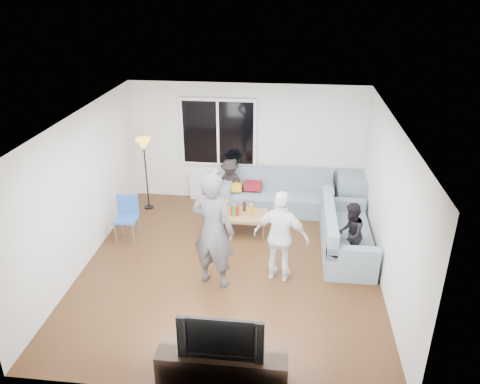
# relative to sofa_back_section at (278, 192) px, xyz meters

# --- Properties ---
(floor) EXTENTS (5.00, 5.50, 0.04)m
(floor) POSITION_rel_sofa_back_section_xyz_m (-0.71, -2.27, -0.45)
(floor) COLOR #56351C
(floor) RESTS_ON ground
(ceiling) EXTENTS (5.00, 5.50, 0.04)m
(ceiling) POSITION_rel_sofa_back_section_xyz_m (-0.71, -2.27, 2.20)
(ceiling) COLOR white
(ceiling) RESTS_ON ground
(wall_back) EXTENTS (5.00, 0.04, 2.60)m
(wall_back) POSITION_rel_sofa_back_section_xyz_m (-0.71, 0.50, 0.88)
(wall_back) COLOR silver
(wall_back) RESTS_ON ground
(wall_front) EXTENTS (5.00, 0.04, 2.60)m
(wall_front) POSITION_rel_sofa_back_section_xyz_m (-0.71, -5.04, 0.88)
(wall_front) COLOR silver
(wall_front) RESTS_ON ground
(wall_left) EXTENTS (0.04, 5.50, 2.60)m
(wall_left) POSITION_rel_sofa_back_section_xyz_m (-3.23, -2.27, 0.88)
(wall_left) COLOR silver
(wall_left) RESTS_ON ground
(wall_right) EXTENTS (0.04, 5.50, 2.60)m
(wall_right) POSITION_rel_sofa_back_section_xyz_m (1.81, -2.27, 0.88)
(wall_right) COLOR silver
(wall_right) RESTS_ON ground
(window_frame) EXTENTS (1.62, 0.06, 1.47)m
(window_frame) POSITION_rel_sofa_back_section_xyz_m (-1.31, 0.42, 1.12)
(window_frame) COLOR white
(window_frame) RESTS_ON wall_back
(window_glass) EXTENTS (1.50, 0.02, 1.35)m
(window_glass) POSITION_rel_sofa_back_section_xyz_m (-1.31, 0.38, 1.12)
(window_glass) COLOR black
(window_glass) RESTS_ON window_frame
(window_mullion) EXTENTS (0.05, 0.03, 1.35)m
(window_mullion) POSITION_rel_sofa_back_section_xyz_m (-1.31, 0.37, 1.12)
(window_mullion) COLOR white
(window_mullion) RESTS_ON window_frame
(radiator) EXTENTS (1.30, 0.12, 0.62)m
(radiator) POSITION_rel_sofa_back_section_xyz_m (-1.31, 0.38, -0.11)
(radiator) COLOR silver
(radiator) RESTS_ON floor
(potted_plant) EXTENTS (0.23, 0.19, 0.39)m
(potted_plant) POSITION_rel_sofa_back_section_xyz_m (-1.02, 0.35, 0.39)
(potted_plant) COLOR #2C6F2C
(potted_plant) RESTS_ON radiator
(vase) EXTENTS (0.18, 0.18, 0.18)m
(vase) POSITION_rel_sofa_back_section_xyz_m (-1.37, 0.35, 0.29)
(vase) COLOR white
(vase) RESTS_ON radiator
(sofa_back_section) EXTENTS (2.30, 0.85, 0.85)m
(sofa_back_section) POSITION_rel_sofa_back_section_xyz_m (0.00, 0.00, 0.00)
(sofa_back_section) COLOR slate
(sofa_back_section) RESTS_ON floor
(sofa_right_section) EXTENTS (2.00, 0.85, 0.85)m
(sofa_right_section) POSITION_rel_sofa_back_section_xyz_m (1.31, -1.54, 0.00)
(sofa_right_section) COLOR slate
(sofa_right_section) RESTS_ON floor
(sofa_corner) EXTENTS (0.85, 0.85, 0.85)m
(sofa_corner) POSITION_rel_sofa_back_section_xyz_m (1.66, 0.00, 0.00)
(sofa_corner) COLOR slate
(sofa_corner) RESTS_ON floor
(cushion_yellow) EXTENTS (0.41, 0.35, 0.14)m
(cushion_yellow) POSITION_rel_sofa_back_section_xyz_m (-0.96, -0.02, 0.09)
(cushion_yellow) COLOR gold
(cushion_yellow) RESTS_ON sofa_back_section
(cushion_red) EXTENTS (0.37, 0.31, 0.13)m
(cushion_red) POSITION_rel_sofa_back_section_xyz_m (-0.53, 0.06, 0.09)
(cushion_red) COLOR maroon
(cushion_red) RESTS_ON sofa_back_section
(coffee_table) EXTENTS (1.11, 0.61, 0.40)m
(coffee_table) POSITION_rel_sofa_back_section_xyz_m (-0.71, -1.07, -0.22)
(coffee_table) COLOR #A87D51
(coffee_table) RESTS_ON floor
(pitcher) EXTENTS (0.17, 0.17, 0.17)m
(pitcher) POSITION_rel_sofa_back_section_xyz_m (-0.78, -1.09, 0.06)
(pitcher) COLOR maroon
(pitcher) RESTS_ON coffee_table
(side_chair) EXTENTS (0.42, 0.42, 0.86)m
(side_chair) POSITION_rel_sofa_back_section_xyz_m (-2.76, -1.58, 0.01)
(side_chair) COLOR #2857B0
(side_chair) RESTS_ON floor
(floor_lamp) EXTENTS (0.32, 0.32, 1.56)m
(floor_lamp) POSITION_rel_sofa_back_section_xyz_m (-2.76, -0.22, 0.36)
(floor_lamp) COLOR #F7A72E
(floor_lamp) RESTS_ON floor
(player_left) EXTENTS (0.82, 0.66, 1.95)m
(player_left) POSITION_rel_sofa_back_section_xyz_m (-0.92, -2.75, 0.55)
(player_left) COLOR #434348
(player_left) RESTS_ON floor
(player_right) EXTENTS (0.98, 0.59, 1.56)m
(player_right) POSITION_rel_sofa_back_section_xyz_m (0.14, -2.50, 0.36)
(player_right) COLOR white
(player_right) RESTS_ON floor
(spectator_right) EXTENTS (0.54, 0.63, 1.14)m
(spectator_right) POSITION_rel_sofa_back_section_xyz_m (1.31, -1.91, 0.14)
(spectator_right) COLOR black
(spectator_right) RESTS_ON floor
(spectator_back) EXTENTS (0.75, 0.50, 1.09)m
(spectator_back) POSITION_rel_sofa_back_section_xyz_m (-1.02, 0.03, 0.12)
(spectator_back) COLOR black
(spectator_back) RESTS_ON floor
(tv_console) EXTENTS (1.60, 0.40, 0.44)m
(tv_console) POSITION_rel_sofa_back_section_xyz_m (-0.48, -4.77, -0.20)
(tv_console) COLOR #322119
(tv_console) RESTS_ON floor
(television) EXTENTS (1.02, 0.13, 0.59)m
(television) POSITION_rel_sofa_back_section_xyz_m (-0.48, -4.77, 0.31)
(television) COLOR black
(television) RESTS_ON tv_console
(bottle_a) EXTENTS (0.07, 0.07, 0.22)m
(bottle_a) POSITION_rel_sofa_back_section_xyz_m (-0.97, -0.95, 0.08)
(bottle_a) COLOR orange
(bottle_a) RESTS_ON coffee_table
(bottle_c) EXTENTS (0.07, 0.07, 0.20)m
(bottle_c) POSITION_rel_sofa_back_section_xyz_m (-0.61, -0.93, 0.07)
(bottle_c) COLOR #331F0B
(bottle_c) RESTS_ON coffee_table
(bottle_b) EXTENTS (0.08, 0.08, 0.23)m
(bottle_b) POSITION_rel_sofa_back_section_xyz_m (-0.78, -1.15, 0.09)
(bottle_b) COLOR #2D8A19
(bottle_b) RESTS_ON coffee_table
(bottle_d) EXTENTS (0.07, 0.07, 0.26)m
(bottle_d) POSITION_rel_sofa_back_section_xyz_m (-0.46, -1.15, 0.11)
(bottle_d) COLOR orange
(bottle_d) RESTS_ON coffee_table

